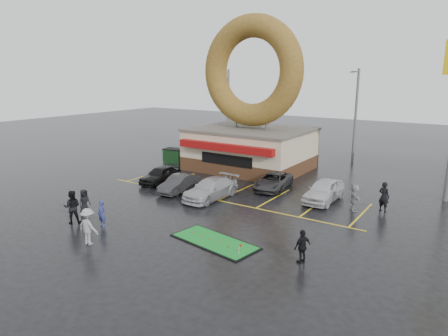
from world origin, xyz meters
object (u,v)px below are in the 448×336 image
Objects in this scene: car_grey at (273,181)px; person_blue at (102,214)px; car_dgrey at (179,184)px; car_black at (160,175)px; donut_shop at (251,120)px; car_white at (324,191)px; car_silver at (211,189)px; putting_green at (215,242)px; person_cameraman at (302,246)px; dumpster at (174,156)px; streetlight_mid at (355,113)px; streetlight_left at (228,108)px.

person_blue is at bearing -118.01° from car_grey.
car_grey is at bearing 34.72° from car_dgrey.
car_black is 0.90× the size of car_grey.
donut_shop is 11.35m from car_white.
car_silver reaches higher than putting_green.
person_cameraman is 0.89× the size of dumpster.
streetlight_mid reaches higher than putting_green.
car_black is at bearing -91.15° from person_cameraman.
car_black is 5.82m from car_silver.
car_black is 2.59× the size of person_blue.
donut_shop is 2.82× the size of car_silver.
car_silver is (-4.65, -17.42, -4.09)m from streetlight_mid.
streetlight_left is 17.35m from car_grey.
car_black reaches higher than dumpster.
car_dgrey is 10.24m from dumpster.
car_black is (3.64, -15.32, -4.11)m from streetlight_left.
streetlight_mid is at bearing 77.34° from car_silver.
donut_shop is at bearing -44.78° from streetlight_left.
car_grey is 12.09m from person_cameraman.
car_dgrey is 2.35× the size of person_cameraman.
car_black is 0.90× the size of car_white.
person_cameraman is at bearing 4.42° from putting_green.
person_cameraman is 4.72m from putting_green.
donut_shop is at bearing 148.22° from car_white.
car_black is 0.82× the size of car_silver.
person_blue is (0.87, -7.72, 0.14)m from car_dgrey.
car_white reaches higher than car_dgrey.
streetlight_left is 1.81× the size of putting_green.
car_white is 2.75× the size of person_cameraman.
person_cameraman is (6.63, -10.11, 0.19)m from car_grey.
donut_shop reaches higher than person_cameraman.
car_black is at bearing -76.64° from streetlight_left.
person_blue is (-6.68, -25.14, -4.02)m from streetlight_mid.
streetlight_mid is 19.76m from car_black.
putting_green is at bearing -65.98° from donut_shop.
car_silver is 7.98m from person_blue.
donut_shop is 17.48m from putting_green.
car_white is at bearing -17.32° from car_grey.
car_black is at bearing -65.91° from dumpster.
car_dgrey is at bearing -91.83° from person_cameraman.
person_blue reaches higher than dumpster.
putting_green is (-2.21, -9.75, -0.71)m from car_white.
car_black is at bearing -122.41° from streetlight_mid.
car_black is at bearing 145.38° from putting_green.
putting_green is at bearing -43.68° from car_dgrey.
streetlight_left is at bearing 121.95° from car_silver.
car_dgrey is 0.85× the size of car_white.
person_blue is 0.31× the size of putting_green.
car_dgrey is 2.47× the size of person_blue.
car_black is (-3.36, -8.37, -3.79)m from donut_shop.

